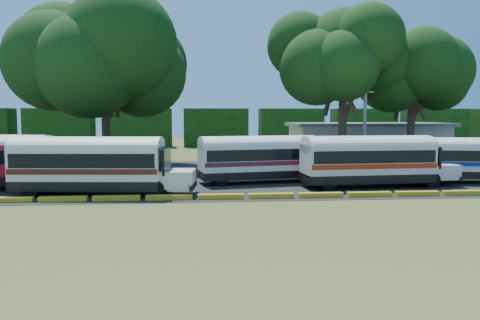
{
  "coord_description": "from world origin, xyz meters",
  "views": [
    {
      "loc": [
        -2.77,
        -26.12,
        4.9
      ],
      "look_at": [
        0.09,
        6.0,
        1.83
      ],
      "focal_mm": 35.0,
      "sensor_mm": 36.0,
      "label": 1
    }
  ],
  "objects": [
    {
      "name": "ground",
      "position": [
        0.0,
        0.0,
        0.0
      ],
      "size": [
        160.0,
        160.0,
        0.0
      ],
      "primitive_type": "plane",
      "color": "#354D19",
      "rests_on": "ground"
    },
    {
      "name": "asphalt_strip",
      "position": [
        1.0,
        12.0,
        0.01
      ],
      "size": [
        64.0,
        24.0,
        0.02
      ],
      "primitive_type": "cube",
      "color": "black",
      "rests_on": "ground"
    },
    {
      "name": "curb",
      "position": [
        -0.0,
        1.0,
        0.15
      ],
      "size": [
        53.7,
        0.45,
        0.3
      ],
      "color": "gold",
      "rests_on": "ground"
    },
    {
      "name": "terminal_building",
      "position": [
        18.0,
        30.0,
        2.03
      ],
      "size": [
        19.0,
        9.0,
        4.0
      ],
      "color": "#B9B6A9",
      "rests_on": "ground"
    },
    {
      "name": "treeline_backdrop",
      "position": [
        0.0,
        48.0,
        3.0
      ],
      "size": [
        130.0,
        4.0,
        6.0
      ],
      "color": "black",
      "rests_on": "ground"
    },
    {
      "name": "bus_cream_west",
      "position": [
        -9.25,
        3.12,
        2.05
      ],
      "size": [
        11.23,
        3.77,
        3.62
      ],
      "rotation": [
        0.0,
        0.0,
        -0.1
      ],
      "color": "black",
      "rests_on": "ground"
    },
    {
      "name": "bus_cream_east",
      "position": [
        1.78,
        7.61,
        1.94
      ],
      "size": [
        10.74,
        4.41,
        3.44
      ],
      "rotation": [
        0.0,
        0.0,
        0.18
      ],
      "color": "black",
      "rests_on": "ground"
    },
    {
      "name": "bus_white_red",
      "position": [
        8.92,
        4.71,
        2.0
      ],
      "size": [
        10.94,
        3.39,
        3.55
      ],
      "rotation": [
        0.0,
        0.0,
        0.07
      ],
      "color": "black",
      "rests_on": "ground"
    },
    {
      "name": "bus_white_blue",
      "position": [
        15.51,
        6.62,
        1.87
      ],
      "size": [
        10.35,
        4.58,
        3.31
      ],
      "rotation": [
        0.0,
        0.0,
        -0.22
      ],
      "color": "black",
      "rests_on": "ground"
    },
    {
      "name": "tree_west",
      "position": [
        -11.58,
        19.64,
        10.57
      ],
      "size": [
        13.23,
        13.23,
        15.45
      ],
      "color": "#332419",
      "rests_on": "ground"
    },
    {
      "name": "tree_center",
      "position": [
        11.13,
        18.11,
        10.96
      ],
      "size": [
        10.98,
        10.98,
        15.03
      ],
      "color": "#332419",
      "rests_on": "ground"
    },
    {
      "name": "tree_east",
      "position": [
        19.4,
        21.07,
        9.96
      ],
      "size": [
        9.61,
        9.61,
        13.55
      ],
      "color": "#332419",
      "rests_on": "ground"
    },
    {
      "name": "utility_pole",
      "position": [
        12.19,
        14.96,
        3.79
      ],
      "size": [
        1.6,
        0.3,
        7.37
      ],
      "color": "gray",
      "rests_on": "ground"
    }
  ]
}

